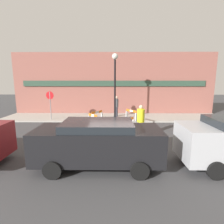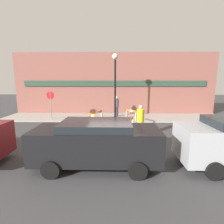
# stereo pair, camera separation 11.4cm
# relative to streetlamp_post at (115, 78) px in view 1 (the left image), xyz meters

# --- Properties ---
(ground_plane) EXTENTS (60.00, 60.00, 0.00)m
(ground_plane) POSITION_rel_streetlamp_post_xyz_m (-0.08, -4.90, -3.25)
(ground_plane) COLOR #424244
(sidewalk_slab) EXTENTS (18.00, 3.20, 0.10)m
(sidewalk_slab) POSITION_rel_streetlamp_post_xyz_m (-0.08, 1.20, -3.20)
(sidewalk_slab) COLOR #ADA89E
(sidewalk_slab) RESTS_ON ground_plane
(storefront_facade) EXTENTS (18.00, 0.22, 5.50)m
(storefront_facade) POSITION_rel_streetlamp_post_xyz_m (-0.08, 2.87, -0.50)
(storefront_facade) COLOR #93564C
(storefront_facade) RESTS_ON ground_plane
(streetlamp_post) EXTENTS (0.44, 0.44, 4.87)m
(streetlamp_post) POSITION_rel_streetlamp_post_xyz_m (0.00, 0.00, 0.00)
(streetlamp_post) COLOR black
(streetlamp_post) RESTS_ON sidewalk_slab
(stop_sign) EXTENTS (0.60, 0.10, 2.16)m
(stop_sign) POSITION_rel_streetlamp_post_xyz_m (-4.90, 0.11, -1.70)
(stop_sign) COLOR gray
(stop_sign) RESTS_ON sidewalk_slab
(barricade_0) EXTENTS (0.65, 0.68, 1.14)m
(barricade_0) POSITION_rel_streetlamp_post_xyz_m (-1.30, -3.00, -2.64)
(barricade_0) COLOR white
(barricade_0) RESTS_ON ground_plane
(barricade_1) EXTENTS (0.69, 0.53, 0.96)m
(barricade_1) POSITION_rel_streetlamp_post_xyz_m (0.77, -3.13, -2.74)
(barricade_1) COLOR white
(barricade_1) RESTS_ON ground_plane
(barricade_2) EXTENTS (0.70, 0.88, 1.13)m
(barricade_2) POSITION_rel_streetlamp_post_xyz_m (1.10, -1.42, -2.63)
(barricade_2) COLOR white
(barricade_2) RESTS_ON ground_plane
(barricade_3) EXTENTS (0.75, 0.79, 0.98)m
(barricade_3) POSITION_rel_streetlamp_post_xyz_m (-1.25, -1.06, -2.71)
(barricade_3) COLOR white
(barricade_3) RESTS_ON ground_plane
(traffic_cone_0) EXTENTS (0.30, 0.30, 0.60)m
(traffic_cone_0) POSITION_rel_streetlamp_post_xyz_m (0.43, -0.92, -2.96)
(traffic_cone_0) COLOR black
(traffic_cone_0) RESTS_ON ground_plane
(traffic_cone_1) EXTENTS (0.30, 0.30, 0.60)m
(traffic_cone_1) POSITION_rel_streetlamp_post_xyz_m (-0.94, -3.59, -2.96)
(traffic_cone_1) COLOR black
(traffic_cone_1) RESTS_ON ground_plane
(traffic_cone_2) EXTENTS (0.30, 0.30, 0.74)m
(traffic_cone_2) POSITION_rel_streetlamp_post_xyz_m (0.90, -2.23, -2.89)
(traffic_cone_2) COLOR black
(traffic_cone_2) RESTS_ON ground_plane
(person_worker) EXTENTS (0.56, 0.56, 1.77)m
(person_worker) POSITION_rel_streetlamp_post_xyz_m (1.39, -3.70, -2.31)
(person_worker) COLOR #33333D
(person_worker) RESTS_ON ground_plane
(person_pedestrian) EXTENTS (0.44, 0.44, 1.69)m
(person_pedestrian) POSITION_rel_streetlamp_post_xyz_m (0.13, 1.30, -2.23)
(person_pedestrian) COLOR #33333D
(person_pedestrian) RESTS_ON sidewalk_slab
(parked_car_1) EXTENTS (4.43, 1.89, 1.67)m
(parked_car_1) POSITION_rel_streetlamp_post_xyz_m (-0.63, -7.07, -2.31)
(parked_car_1) COLOR black
(parked_car_1) RESTS_ON ground_plane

